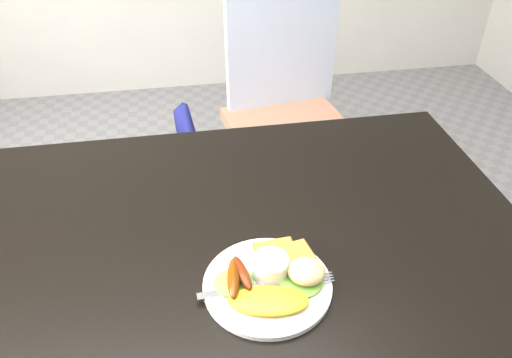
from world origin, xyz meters
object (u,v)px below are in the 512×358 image
(person, at_px, (284,64))
(plate, at_px, (267,285))
(dining_table, at_px, (235,238))
(dining_chair, at_px, (290,131))

(person, relative_size, plate, 6.87)
(dining_table, xyz_separation_m, dining_chair, (0.32, 0.84, -0.28))
(dining_table, bearing_deg, person, 70.28)
(plate, bearing_deg, dining_table, 103.52)
(dining_chair, bearing_deg, person, -124.25)
(dining_chair, bearing_deg, plate, -114.01)
(dining_chair, xyz_separation_m, plate, (-0.28, -1.00, 0.31))
(dining_table, distance_m, dining_chair, 0.94)
(dining_table, xyz_separation_m, plate, (0.04, -0.16, 0.03))
(person, height_order, plate, person)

